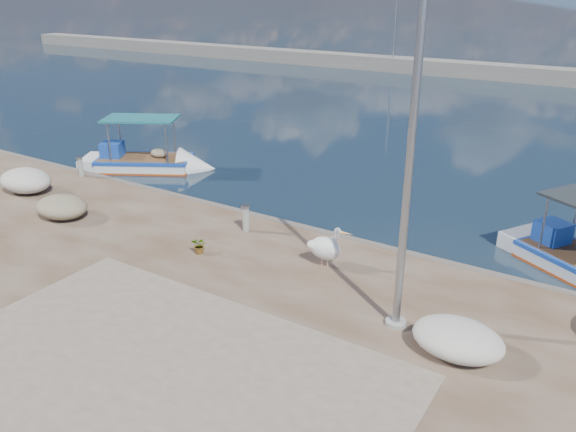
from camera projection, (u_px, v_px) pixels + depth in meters
The scene contains 12 objects.
ground at pixel (199, 323), 12.74m from camera, with size 1400.00×1400.00×0.00m, color #162635.
quay_patch at pixel (127, 397), 9.71m from camera, with size 9.00×7.00×0.01m, color gray.
breakwater at pixel (536, 75), 43.74m from camera, with size 120.00×2.20×7.50m.
boat_left at pixel (144, 165), 23.27m from camera, with size 5.43×4.06×2.53m.
pelican at pixel (326, 248), 14.05m from camera, with size 1.14×0.73×1.08m.
lamp_post at pixel (409, 175), 10.53m from camera, with size 0.44×0.96×7.00m.
bollard_near at pixel (246, 217), 16.11m from camera, with size 0.26×0.26×0.80m.
bollard_far at pixel (80, 166), 20.73m from camera, with size 0.25×0.25×0.75m.
potted_plant at pixel (200, 245), 14.81m from camera, with size 0.42×0.36×0.46m, color #33722D.
net_pile_a at pixel (26, 180), 19.19m from camera, with size 1.97×1.44×0.81m, color silver.
net_pile_b at pixel (62, 207), 17.11m from camera, with size 1.72×1.33×0.67m, color tan.
net_pile_d at pixel (458, 339), 10.73m from camera, with size 1.76×1.32×0.66m, color silver.
Camera 1 is at (7.52, -8.07, 7.11)m, focal length 35.00 mm.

